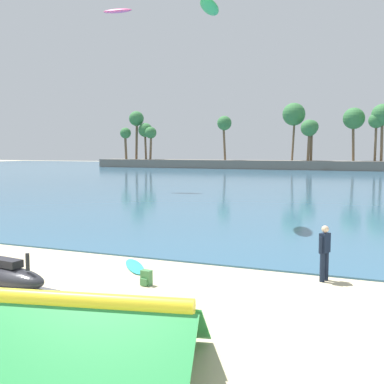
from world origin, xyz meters
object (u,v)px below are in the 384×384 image
Objects in this scene: backpack_near_kite at (146,278)px; kite_aloft_high_over_bay at (210,7)px; surfboard at (135,266)px; watercraft_on_trailer at (9,279)px; folded_kite at (82,318)px; kite_aloft_drifting_left at (118,11)px; person_at_waterline at (325,251)px.

kite_aloft_high_over_bay is at bearing 101.10° from backpack_near_kite.
backpack_near_kite is 0.21× the size of surfboard.
watercraft_on_trailer is at bearing -139.31° from backpack_near_kite.
folded_kite is 1.77× the size of watercraft_on_trailer.
backpack_near_kite is at bearing 113.70° from kite_aloft_drifting_left.
watercraft_on_trailer is (-4.03, 2.46, -0.36)m from folded_kite.
watercraft_on_trailer is at bearing -15.61° from kite_aloft_high_over_bay.
folded_kite is at bearing 111.38° from kite_aloft_drifting_left.
watercraft_on_trailer is 17.44m from kite_aloft_high_over_bay.
kite_aloft_drifting_left reaches higher than backpack_near_kite.
folded_kite is 7.98m from person_at_waterline.
kite_aloft_high_over_bay is at bearing 124.62° from kite_aloft_drifting_left.
kite_aloft_drifting_left is (-18.62, 32.40, 16.11)m from folded_kite.
surfboard is at bearing 113.30° from kite_aloft_drifting_left.
person_at_waterline reaches higher than folded_kite.
watercraft_on_trailer reaches higher than surfboard.
folded_kite is 1.74× the size of kite_aloft_high_over_bay.
folded_kite reaches higher than watercraft_on_trailer.
watercraft_on_trailer is at bearing -147.48° from person_at_waterline.
person_at_waterline reaches higher than surfboard.
backpack_near_kite is at bearing 40.69° from watercraft_on_trailer.
person_at_waterline is 3.78× the size of backpack_near_kite.
person_at_waterline is 15.34m from kite_aloft_high_over_bay.
backpack_near_kite is (-1.26, 4.84, -0.67)m from folded_kite.
kite_aloft_high_over_bay is at bearing 127.43° from person_at_waterline.
person_at_waterline is (3.42, 7.21, 0.01)m from folded_kite.
kite_aloft_high_over_bay is (-0.93, 9.75, 11.13)m from surfboard.
person_at_waterline reaches higher than backpack_near_kite.
surfboard is at bearing -173.29° from person_at_waterline.
kite_aloft_drifting_left is at bearing -150.26° from kite_aloft_high_over_bay.
kite_aloft_drifting_left is at bearing 119.89° from folded_kite.
folded_kite reaches higher than backpack_near_kite.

